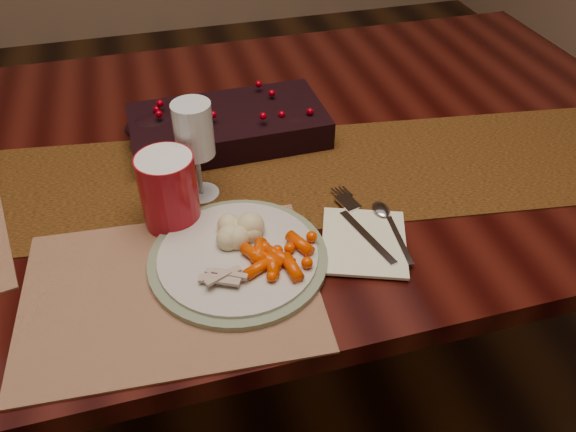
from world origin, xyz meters
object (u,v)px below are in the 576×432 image
object	(u,v)px
baby_carrots	(278,257)
wine_glass	(196,152)
placemat_main	(171,290)
dinner_plate	(238,257)
centerpiece	(228,122)
mashed_potatoes	(236,225)
red_cup	(169,191)
dining_table	(244,281)
napkin	(364,242)
turkey_shreds	(226,279)

from	to	relation	value
baby_carrots	wine_glass	size ratio (longest dim) A/B	0.56
placemat_main	dinner_plate	bearing A→B (deg)	19.60
centerpiece	dinner_plate	bearing A→B (deg)	-98.72
mashed_potatoes	red_cup	xyz separation A→B (m)	(-0.09, 0.08, 0.03)
wine_glass	dinner_plate	bearing A→B (deg)	-81.18
centerpiece	mashed_potatoes	world-z (taller)	centerpiece
dining_table	wine_glass	size ratio (longest dim) A/B	10.14
napkin	dinner_plate	bearing A→B (deg)	-163.43
dining_table	red_cup	size ratio (longest dim) A/B	14.44
red_cup	placemat_main	bearing A→B (deg)	-98.65
placemat_main	napkin	distance (m)	0.30
dinner_plate	turkey_shreds	xyz separation A→B (m)	(-0.03, -0.05, 0.02)
dinner_plate	napkin	xyz separation A→B (m)	(0.20, -0.01, -0.00)
placemat_main	red_cup	distance (m)	0.16
turkey_shreds	napkin	xyz separation A→B (m)	(0.23, 0.04, -0.02)
placemat_main	turkey_shreds	distance (m)	0.08
dining_table	napkin	bearing A→B (deg)	-65.91
dinner_plate	red_cup	xyz separation A→B (m)	(-0.08, 0.12, 0.05)
placemat_main	wine_glass	bearing A→B (deg)	73.78
dining_table	wine_glass	world-z (taller)	wine_glass
baby_carrots	mashed_potatoes	distance (m)	0.09
placemat_main	baby_carrots	bearing A→B (deg)	3.15
dining_table	napkin	xyz separation A→B (m)	(0.14, -0.32, 0.38)
centerpiece	mashed_potatoes	size ratio (longest dim) A/B	4.70
dinner_plate	baby_carrots	world-z (taller)	baby_carrots
wine_glass	dining_table	bearing A→B (deg)	56.16
centerpiece	baby_carrots	bearing A→B (deg)	-89.80
placemat_main	mashed_potatoes	bearing A→B (deg)	35.62
dinner_plate	turkey_shreds	size ratio (longest dim) A/B	3.92
baby_carrots	wine_glass	bearing A→B (deg)	111.02
mashed_potatoes	wine_glass	bearing A→B (deg)	103.43
napkin	wine_glass	world-z (taller)	wine_glass
baby_carrots	napkin	size ratio (longest dim) A/B	0.66
dining_table	mashed_potatoes	bearing A→B (deg)	-100.45
dinner_plate	turkey_shreds	distance (m)	0.06
red_cup	dining_table	bearing A→B (deg)	53.50
placemat_main	napkin	world-z (taller)	napkin
centerpiece	turkey_shreds	xyz separation A→B (m)	(-0.08, -0.40, -0.01)
mashed_potatoes	wine_glass	distance (m)	0.15
dinner_plate	red_cup	world-z (taller)	red_cup
dining_table	baby_carrots	size ratio (longest dim) A/B	18.05
placemat_main	wine_glass	world-z (taller)	wine_glass
napkin	wine_glass	bearing A→B (deg)	159.74
placemat_main	dinner_plate	xyz separation A→B (m)	(0.11, 0.03, 0.01)
napkin	turkey_shreds	bearing A→B (deg)	-149.36
turkey_shreds	wine_glass	distance (m)	0.24
red_cup	turkey_shreds	bearing A→B (deg)	-72.38
dining_table	turkey_shreds	bearing A→B (deg)	-103.03
wine_glass	centerpiece	bearing A→B (deg)	63.37
centerpiece	dining_table	bearing A→B (deg)	-86.16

